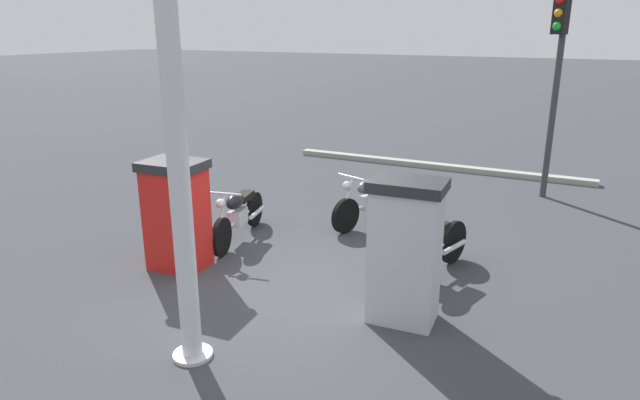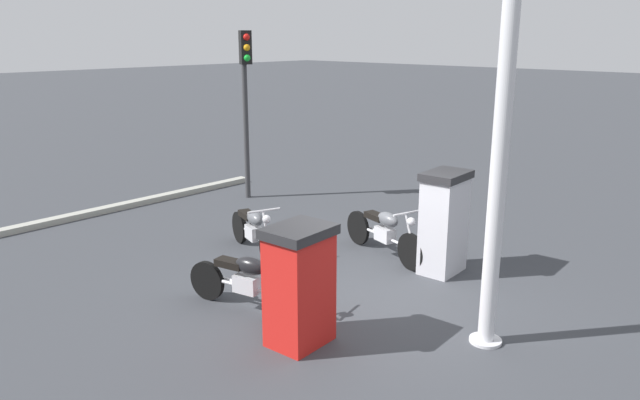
# 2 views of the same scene
# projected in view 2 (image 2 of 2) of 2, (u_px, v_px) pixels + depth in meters

# --- Properties ---
(ground_plane) EXTENTS (120.00, 120.00, 0.00)m
(ground_plane) POSITION_uv_depth(u_px,v_px,m) (372.00, 299.00, 8.80)
(ground_plane) COLOR #383A3F
(fuel_pump_near) EXTENTS (0.62, 0.84, 1.64)m
(fuel_pump_near) POSITION_uv_depth(u_px,v_px,m) (444.00, 222.00, 9.63)
(fuel_pump_near) COLOR silver
(fuel_pump_near) RESTS_ON ground
(fuel_pump_far) EXTENTS (0.69, 0.84, 1.50)m
(fuel_pump_far) POSITION_uv_depth(u_px,v_px,m) (299.00, 285.00, 7.38)
(fuel_pump_far) COLOR red
(fuel_pump_far) RESTS_ON ground
(motorcycle_near_pump) EXTENTS (2.04, 0.80, 0.95)m
(motorcycle_near_pump) POSITION_uv_depth(u_px,v_px,m) (385.00, 231.00, 10.38)
(motorcycle_near_pump) COLOR black
(motorcycle_near_pump) RESTS_ON ground
(motorcycle_far_pump) EXTENTS (1.87, 0.64, 0.92)m
(motorcycle_far_pump) POSITION_uv_depth(u_px,v_px,m) (246.00, 280.00, 8.36)
(motorcycle_far_pump) COLOR black
(motorcycle_far_pump) RESTS_ON ground
(motorcycle_extra) EXTENTS (1.81, 0.83, 0.93)m
(motorcycle_extra) POSITION_uv_depth(u_px,v_px,m) (253.00, 230.00, 10.53)
(motorcycle_extra) COLOR black
(motorcycle_extra) RESTS_ON ground
(roadside_traffic_light) EXTENTS (0.40, 0.30, 3.77)m
(roadside_traffic_light) POSITION_uv_depth(u_px,v_px,m) (246.00, 86.00, 13.59)
(roadside_traffic_light) COLOR #38383A
(roadside_traffic_light) RESTS_ON ground
(canopy_support_pole) EXTENTS (0.40, 0.40, 4.08)m
(canopy_support_pole) POSITION_uv_depth(u_px,v_px,m) (497.00, 189.00, 7.07)
(canopy_support_pole) COLOR silver
(canopy_support_pole) RESTS_ON ground
(road_edge_kerb) EXTENTS (0.30, 6.96, 0.12)m
(road_edge_kerb) POSITION_uv_depth(u_px,v_px,m) (123.00, 206.00, 13.39)
(road_edge_kerb) COLOR #9E9E93
(road_edge_kerb) RESTS_ON ground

